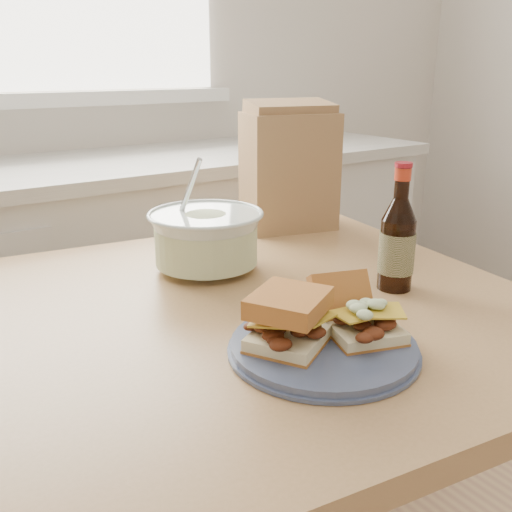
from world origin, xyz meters
TOP-DOWN VIEW (x-y plane):
  - wall_back at (0.00, 2.00)m, footprint 4.00×0.02m
  - cabinet_run at (-0.00, 1.70)m, footprint 2.50×0.64m
  - dining_table at (-0.02, 0.69)m, footprint 1.10×1.10m
  - plate at (-0.07, 0.48)m, footprint 0.28×0.28m
  - sandwich_left at (-0.12, 0.50)m, footprint 0.15×0.15m
  - sandwich_right at (-0.01, 0.47)m, footprint 0.13×0.17m
  - coleslaw_bowl at (-0.03, 0.90)m, footprint 0.24×0.24m
  - beer_bottle at (0.22, 0.60)m, footprint 0.07×0.07m
  - knife at (0.36, 0.73)m, footprint 0.18×0.12m
  - paper_bag at (0.32, 1.07)m, footprint 0.26×0.21m

SIDE VIEW (x-z plane):
  - cabinet_run at x=0.00m, z-range 0.00..0.94m
  - dining_table at x=-0.02m, z-range 0.29..1.11m
  - knife at x=0.36m, z-range 0.82..0.83m
  - plate at x=-0.07m, z-range 0.82..0.84m
  - sandwich_right at x=-0.01m, z-range 0.82..0.91m
  - sandwich_left at x=-0.12m, z-range 0.84..0.92m
  - coleslaw_bowl at x=-0.03m, z-range 0.76..1.00m
  - beer_bottle at x=0.22m, z-range 0.79..1.04m
  - paper_bag at x=0.32m, z-range 0.82..1.12m
  - wall_back at x=0.00m, z-range 0.00..2.70m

